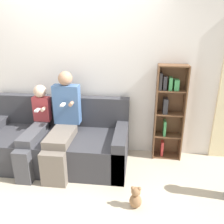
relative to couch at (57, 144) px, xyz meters
name	(u,v)px	position (x,y,z in m)	size (l,w,h in m)	color
ground_plane	(63,185)	(0.26, -0.56, -0.30)	(14.00, 14.00, 0.00)	beige
back_wall	(79,72)	(0.26, 0.49, 0.98)	(10.00, 0.06, 2.55)	silver
couch	(57,144)	(0.00, 0.00, 0.00)	(2.09, 0.92, 0.93)	#38383D
adult_seated	(63,122)	(0.14, -0.08, 0.39)	(0.38, 0.89, 1.35)	#70665B
child_seated	(34,129)	(-0.26, -0.13, 0.28)	(0.25, 0.91, 1.13)	#47474C
bookshelf	(168,110)	(1.63, 0.37, 0.47)	(0.42, 0.23, 1.44)	brown
teddy_bear	(136,198)	(1.20, -0.84, -0.16)	(0.14, 0.12, 0.28)	#936B47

